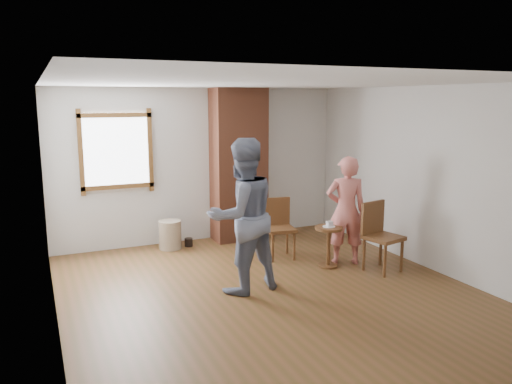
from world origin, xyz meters
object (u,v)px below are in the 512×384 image
Objects in this scene: dining_chair_right at (379,232)px; person_pink at (346,210)px; side_table at (329,240)px; dining_chair_left at (279,224)px; stoneware_crock at (170,235)px; man at (242,216)px.

person_pink is (-0.26, 0.45, 0.25)m from dining_chair_right.
side_table is at bearing 33.39° from person_pink.
dining_chair_right reaches higher than dining_chair_left.
person_pink is at bearing -39.18° from stoneware_crock.
dining_chair_left is 0.57× the size of person_pink.
stoneware_crock is at bearing 151.52° from dining_chair_left.
dining_chair_left is 0.86m from side_table.
person_pink is at bearing -177.45° from man.
man is (-1.05, -1.06, 0.46)m from dining_chair_left.
dining_chair_left is (1.43, -1.10, 0.28)m from stoneware_crock.
person_pink is at bearing 106.79° from dining_chair_right.
dining_chair_right is at bearing 168.65° from man.
stoneware_crock is 0.51× the size of dining_chair_left.
man is at bearing 164.92° from dining_chair_right.
dining_chair_right is at bearing 144.12° from person_pink.
dining_chair_left is 1.53m from dining_chair_right.
man is 1.21× the size of person_pink.
stoneware_crock is at bearing 135.49° from side_table.
person_pink is at bearing 9.15° from side_table.
person_pink reaches higher than dining_chair_right.
dining_chair_right is 2.12m from man.
side_table is 0.51m from person_pink.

